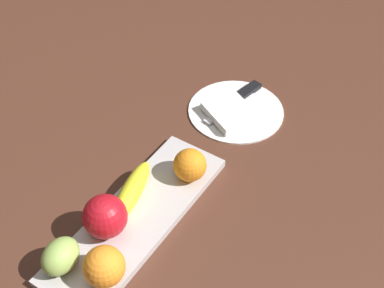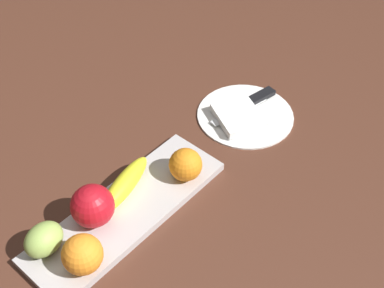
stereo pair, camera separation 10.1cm
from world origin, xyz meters
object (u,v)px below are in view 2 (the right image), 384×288
Objects in this scene: grape_bunch at (44,239)px; folded_napkin at (238,116)px; orange_near_banana at (186,165)px; knife at (253,101)px; apple at (93,206)px; dinner_plate at (245,115)px; banana at (124,185)px; orange_near_apple at (82,254)px; fruit_tray at (128,210)px.

grape_bunch reaches higher than folded_napkin.
knife is (-0.27, -0.04, -0.04)m from orange_near_banana.
dinner_plate is at bearing 176.84° from apple.
orange_near_apple reaches higher than banana.
orange_near_banana is 0.24m from dinner_plate.
orange_near_banana is 0.90× the size of grape_bunch.
knife is at bearing -171.77° from folded_napkin.
apple is 1.21× the size of orange_near_banana.
fruit_tray is 0.33m from folded_napkin.
orange_near_banana is 0.29m from grape_bunch.
folded_napkin is (-0.33, 0.00, 0.01)m from fruit_tray.
banana is at bearing -5.81° from folded_napkin.
orange_near_apple is 0.50m from dinner_plate.
fruit_tray is 0.05m from banana.
folded_napkin is at bearing 0.00° from dinner_plate.
orange_near_apple is 0.65× the size of folded_napkin.
knife is (-0.46, 0.01, -0.04)m from apple.
knife is (-0.40, -0.01, 0.01)m from fruit_tray.
apple is 0.51× the size of banana.
folded_napkin is at bearing 180.00° from fruit_tray.
knife is (-0.53, -0.05, -0.04)m from orange_near_apple.
orange_near_apple is 0.26m from orange_near_banana.
dinner_plate is 2.05× the size of folded_napkin.
apple is at bearing -141.01° from orange_near_apple.
orange_near_banana is at bearing 167.27° from fruit_tray.
grape_bunch is 0.33× the size of dinner_plate.
orange_near_apple is at bearing 15.83° from knife.
knife is (-0.04, -0.01, 0.01)m from dinner_plate.
dinner_plate is (-0.34, 0.03, -0.03)m from banana.
orange_near_apple is at bearing 38.99° from apple.
banana is (-0.08, -0.01, -0.02)m from apple.
banana is at bearing 177.66° from grape_bunch.
grape_bunch is at bearing -4.32° from dinner_plate.
apple reaches higher than grape_bunch.
banana is (-0.02, -0.03, 0.03)m from fruit_tray.
apple is at bearing 9.13° from knife.
orange_near_apple is (0.07, 0.06, -0.00)m from apple.
orange_near_apple is (0.13, 0.04, 0.04)m from fruit_tray.
grape_bunch is (0.10, -0.02, -0.01)m from apple.
orange_near_banana is 0.30× the size of dinner_plate.
grape_bunch is 0.49m from folded_napkin.
fruit_tray is 5.95× the size of orange_near_apple.
knife is at bearing -174.98° from orange_near_apple.
dinner_plate is (-0.49, -0.04, -0.05)m from orange_near_apple.
banana is 2.16× the size of grape_bunch.
banana reaches higher than folded_napkin.
apple is 0.10m from orange_near_apple.
orange_near_banana is at bearing 164.27° from apple.
fruit_tray is 0.36m from dinner_plate.
apple is at bearing -3.16° from dinner_plate.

